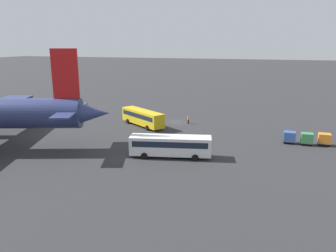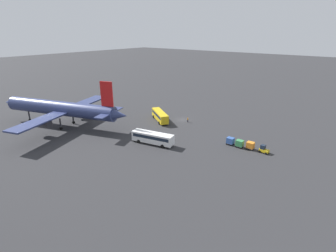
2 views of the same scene
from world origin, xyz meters
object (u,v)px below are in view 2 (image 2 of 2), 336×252
airplane (62,109)px  cargo_cart_green (240,143)px  shuttle_bus_far (153,137)px  worker_person (188,120)px  cargo_cart_orange (250,145)px  cargo_cart_blue (230,141)px  shuttle_bus_near (160,115)px  baggage_tug (264,149)px

airplane → cargo_cart_green: size_ratio=22.93×
airplane → shuttle_bus_far: size_ratio=3.77×
shuttle_bus_far → cargo_cart_green: (-20.26, -12.78, -0.74)m
worker_person → cargo_cart_green: 24.48m
cargo_cart_orange → cargo_cart_blue: size_ratio=1.00×
airplane → cargo_cart_green: (-53.04, -20.33, -4.84)m
airplane → cargo_cart_green: airplane is taller
shuttle_bus_near → shuttle_bus_far: shuttle_bus_near is taller
shuttle_bus_far → cargo_cart_blue: 21.73m
airplane → baggage_tug: airplane is taller
shuttle_bus_far → cargo_cart_blue: bearing=-155.8°
cargo_cart_green → shuttle_bus_near: bearing=-7.1°
shuttle_bus_near → baggage_tug: shuttle_bus_near is taller
baggage_tug → cargo_cart_blue: bearing=11.5°
shuttle_bus_far → cargo_cart_green: shuttle_bus_far is taller
cargo_cart_blue → airplane: bearing=22.1°
shuttle_bus_far → cargo_cart_blue: shuttle_bus_far is taller
baggage_tug → cargo_cart_blue: size_ratio=1.24×
baggage_tug → cargo_cart_orange: bearing=10.0°
shuttle_bus_near → cargo_cart_blue: shuttle_bus_near is taller
cargo_cart_green → cargo_cart_blue: bearing=-2.2°
airplane → cargo_cart_orange: airplane is taller
baggage_tug → worker_person: baggage_tug is taller
airplane → shuttle_bus_near: 32.66m
shuttle_bus_far → worker_person: shuttle_bus_far is taller
baggage_tug → cargo_cart_green: size_ratio=1.24×
cargo_cart_blue → shuttle_bus_far: bearing=36.4°
cargo_cart_green → cargo_cart_blue: (2.79, -0.11, 0.00)m
worker_person → cargo_cart_orange: (-25.69, 8.04, 0.32)m
airplane → cargo_cart_orange: bearing=-178.2°
baggage_tug → worker_person: 30.30m
cargo_cart_green → worker_person: bearing=-20.7°
airplane → shuttle_bus_near: size_ratio=4.18×
airplane → baggage_tug: 63.23m
shuttle_bus_near → cargo_cart_orange: (-34.32, 3.31, -0.77)m
shuttle_bus_near → cargo_cart_orange: shuttle_bus_near is taller
airplane → cargo_cart_orange: (-55.83, -20.93, -4.84)m
airplane → cargo_cart_blue: 54.47m
baggage_tug → cargo_cart_orange: (3.57, 0.16, 0.25)m
cargo_cart_green → cargo_cart_blue: same height
airplane → baggage_tug: bearing=-179.2°
baggage_tug → cargo_cart_green: baggage_tug is taller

